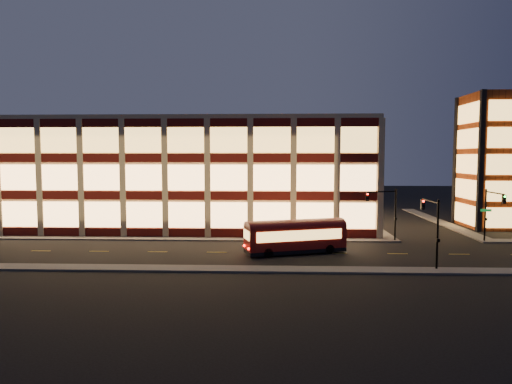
{
  "coord_description": "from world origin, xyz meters",
  "views": [
    {
      "loc": [
        9.68,
        -50.98,
        9.61
      ],
      "look_at": [
        7.42,
        8.0,
        5.0
      ],
      "focal_mm": 32.0,
      "sensor_mm": 36.0,
      "label": 1
    }
  ],
  "objects": [
    {
      "name": "trolley_bus",
      "position": [
        11.88,
        -6.14,
        1.88
      ],
      "size": [
        10.26,
        5.53,
        3.38
      ],
      "rotation": [
        0.0,
        0.0,
        0.32
      ],
      "color": "maroon",
      "rests_on": "ground"
    },
    {
      "name": "office_building",
      "position": [
        -2.91,
        16.91,
        7.25
      ],
      "size": [
        50.45,
        30.45,
        14.5
      ],
      "color": "tan",
      "rests_on": "ground"
    },
    {
      "name": "traffic_signal_near",
      "position": [
        23.5,
        -11.03,
        4.13
      ],
      "size": [
        0.32,
        4.45,
        6.0
      ],
      "color": "black",
      "rests_on": "ground"
    },
    {
      "name": "traffic_signal_right",
      "position": [
        33.5,
        -0.62,
        4.1
      ],
      "size": [
        1.2,
        4.37,
        6.0
      ],
      "color": "black",
      "rests_on": "ground"
    },
    {
      "name": "sidewalk_office_south",
      "position": [
        -3.0,
        1.0,
        0.07
      ],
      "size": [
        54.0,
        2.0,
        0.15
      ],
      "primitive_type": "cube",
      "color": "#514F4C",
      "rests_on": "ground"
    },
    {
      "name": "sidewalk_near",
      "position": [
        0.0,
        -13.0,
        0.07
      ],
      "size": [
        100.0,
        2.0,
        0.15
      ],
      "primitive_type": "cube",
      "color": "#514F4C",
      "rests_on": "ground"
    },
    {
      "name": "sidewalk_office_east",
      "position": [
        23.0,
        17.0,
        0.07
      ],
      "size": [
        2.0,
        30.0,
        0.15
      ],
      "primitive_type": "cube",
      "color": "#514F4C",
      "rests_on": "ground"
    },
    {
      "name": "stair_tower",
      "position": [
        39.95,
        11.95,
        8.99
      ],
      "size": [
        8.6,
        8.6,
        18.0
      ],
      "color": "#8C3814",
      "rests_on": "ground"
    },
    {
      "name": "ground",
      "position": [
        0.0,
        0.0,
        0.0
      ],
      "size": [
        200.0,
        200.0,
        0.0
      ],
      "primitive_type": "plane",
      "color": "black",
      "rests_on": "ground"
    },
    {
      "name": "traffic_signal_far",
      "position": [
        22.21,
        0.24,
        4.11
      ],
      "size": [
        3.79,
        1.87,
        6.0
      ],
      "color": "black",
      "rests_on": "ground"
    },
    {
      "name": "sidewalk_tower_west",
      "position": [
        34.0,
        17.0,
        0.07
      ],
      "size": [
        2.0,
        30.0,
        0.15
      ],
      "primitive_type": "cube",
      "color": "#514F4C",
      "rests_on": "ground"
    }
  ]
}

